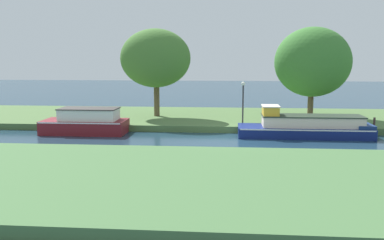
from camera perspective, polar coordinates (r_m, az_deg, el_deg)
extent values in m
plane|color=#1C3649|center=(24.32, 4.79, -2.57)|extent=(120.00, 120.00, 0.00)
cube|color=#4D6E3B|center=(31.19, 4.84, 0.23)|extent=(72.00, 10.00, 0.40)
cube|color=#476F3F|center=(15.52, 4.69, -8.15)|extent=(72.00, 10.00, 0.40)
cube|color=navy|center=(25.82, 14.63, -1.50)|extent=(7.61, 2.18, 0.60)
cube|color=silver|center=(25.78, 14.65, -0.94)|extent=(7.46, 2.21, 0.07)
cube|color=beige|center=(25.80, 15.63, -0.20)|extent=(5.67, 1.66, 0.60)
cube|color=#2A362A|center=(25.76, 15.66, 0.53)|extent=(5.77, 1.75, 0.06)
cube|color=gold|center=(25.39, 10.39, 1.16)|extent=(0.90, 1.40, 0.55)
cube|color=beige|center=(25.35, 10.40, 1.85)|extent=(1.00, 1.48, 0.06)
cube|color=navy|center=(26.52, 21.75, -0.70)|extent=(0.97, 1.83, 0.20)
cube|color=maroon|center=(26.87, -14.04, -0.86)|extent=(5.04, 2.16, 0.82)
cube|color=white|center=(26.82, -14.07, -0.08)|extent=(4.94, 2.19, 0.07)
cube|color=white|center=(26.67, -13.51, 0.72)|extent=(3.41, 1.64, 0.67)
cube|color=#363230|center=(26.63, -13.54, 1.50)|extent=(3.51, 1.73, 0.06)
cylinder|color=brown|center=(30.85, -4.71, 3.31)|extent=(0.40, 0.40, 3.00)
ellipsoid|color=#477733|center=(30.36, -4.90, 8.18)|extent=(4.95, 3.29, 4.09)
cylinder|color=brown|center=(31.41, 15.48, 2.71)|extent=(0.40, 0.40, 2.54)
ellipsoid|color=#3D7932|center=(31.03, 15.75, 7.42)|extent=(5.27, 4.07, 4.80)
cylinder|color=#333338|center=(27.21, 6.78, 2.01)|extent=(0.10, 0.10, 2.43)
sphere|color=white|center=(27.10, 6.82, 4.82)|extent=(0.24, 0.24, 0.24)
cylinder|color=#463122|center=(27.04, 16.42, -0.23)|extent=(0.16, 0.16, 0.64)
cylinder|color=#452F2E|center=(27.89, 23.04, -0.33)|extent=(0.13, 0.13, 0.62)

